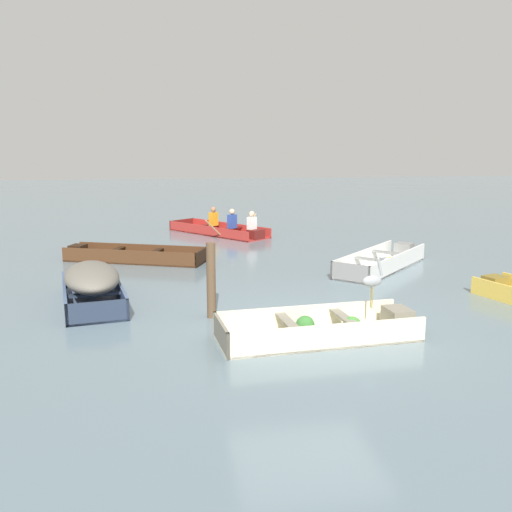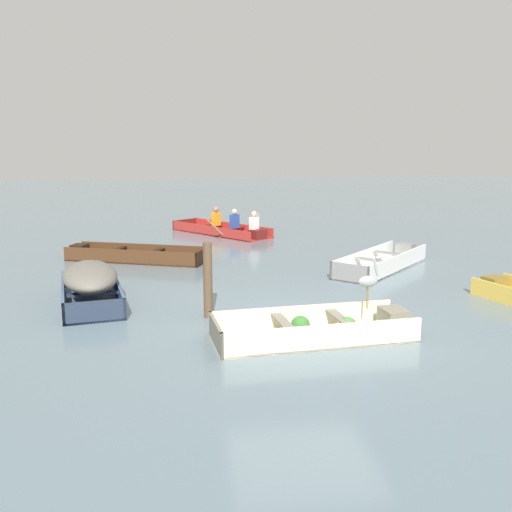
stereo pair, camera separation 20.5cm
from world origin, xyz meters
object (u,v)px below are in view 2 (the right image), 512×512
Objects in this scene: skiff_slate_blue_far_moored at (90,281)px; mooring_post at (208,280)px; skiff_white_near_moored at (384,262)px; dinghy_cream_foreground at (322,329)px; rowboat_red_with_crew at (226,229)px; skiff_dark_varnish_mid_moored at (131,256)px; heron_on_dinghy at (369,280)px.

mooring_post is at bearing -28.91° from skiff_slate_blue_far_moored.
skiff_slate_blue_far_moored is 2.45m from mooring_post.
skiff_white_near_moored is 1.14× the size of skiff_slate_blue_far_moored.
dinghy_cream_foreground is 0.88× the size of rowboat_red_with_crew.
dinghy_cream_foreground is at bearing -120.04° from skiff_white_near_moored.
rowboat_red_with_crew is 2.74× the size of mooring_post.
skiff_dark_varnish_mid_moored is (-6.10, 1.75, -0.02)m from skiff_white_near_moored.
dinghy_cream_foreground is 2.40× the size of mooring_post.
skiff_slate_blue_far_moored is at bearing -112.33° from rowboat_red_with_crew.
skiff_slate_blue_far_moored is 0.75× the size of rowboat_red_with_crew.
rowboat_red_with_crew reaches higher than skiff_white_near_moored.
skiff_white_near_moored is 0.85× the size of skiff_dark_varnish_mid_moored.
skiff_slate_blue_far_moored is (-6.54, -2.19, 0.29)m from skiff_white_near_moored.
mooring_post is (1.70, -5.12, 0.53)m from skiff_dark_varnish_mid_moored.
skiff_white_near_moored is at bearing 66.78° from heron_on_dinghy.
skiff_dark_varnish_mid_moored is 5.42m from mooring_post.
skiff_dark_varnish_mid_moored is 3.98m from skiff_slate_blue_far_moored.
mooring_post is at bearing 155.22° from heron_on_dinghy.
heron_on_dinghy is (-1.94, -4.51, 0.71)m from skiff_white_near_moored.
heron_on_dinghy is (4.16, -6.26, 0.74)m from skiff_dark_varnish_mid_moored.
rowboat_red_with_crew reaches higher than skiff_dark_varnish_mid_moored.
dinghy_cream_foreground is at bearing -62.41° from skiff_dark_varnish_mid_moored.
mooring_post reaches higher than skiff_slate_blue_far_moored.
skiff_white_near_moored is 3.69× the size of heron_on_dinghy.
skiff_slate_blue_far_moored reaches higher than dinghy_cream_foreground.
skiff_slate_blue_far_moored is (-3.82, 2.52, 0.29)m from dinghy_cream_foreground.
mooring_post is at bearing -96.74° from rowboat_red_with_crew.
dinghy_cream_foreground is at bearing -86.57° from rowboat_red_with_crew.
mooring_post is at bearing -71.68° from skiff_dark_varnish_mid_moored.
dinghy_cream_foreground is 4.58m from skiff_slate_blue_far_moored.
heron_on_dinghy reaches higher than skiff_dark_varnish_mid_moored.
skiff_white_near_moored is at bearing 37.46° from mooring_post.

